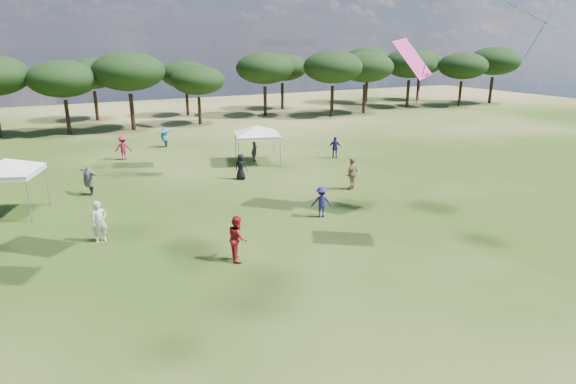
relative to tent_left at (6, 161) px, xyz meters
name	(u,v)px	position (x,y,z in m)	size (l,w,h in m)	color
tree_line	(114,73)	(9.06, 25.95, 2.63)	(108.78, 17.63, 7.77)	black
tent_left	(6,161)	(0.00, 0.00, 0.00)	(5.21, 5.21, 3.22)	gray
tent_right	(257,127)	(15.36, 4.55, -0.21)	(5.93, 5.93, 3.01)	gray
festival_crowd	(124,176)	(5.64, 1.72, -1.92)	(29.74, 24.54, 1.92)	silver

